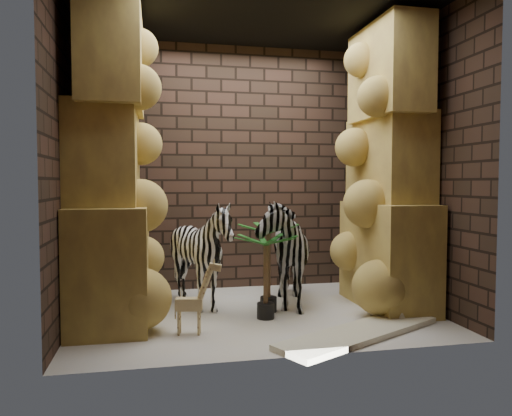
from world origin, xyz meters
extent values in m
plane|color=beige|center=(0.00, 0.00, 0.00)|extent=(3.50, 3.50, 0.00)
plane|color=black|center=(0.00, 0.00, 3.00)|extent=(3.50, 3.50, 0.00)
plane|color=#2F2219|center=(0.00, 1.25, 1.50)|extent=(3.50, 0.00, 3.50)
plane|color=#2F2219|center=(0.00, -1.25, 1.50)|extent=(3.50, 0.00, 3.50)
plane|color=#2F2219|center=(-1.75, 0.00, 1.50)|extent=(0.00, 3.00, 3.00)
plane|color=#2F2219|center=(1.75, 0.00, 1.50)|extent=(0.00, 3.00, 3.00)
imported|color=white|center=(0.33, 0.33, 0.68)|extent=(0.78, 1.22, 1.35)
imported|color=white|center=(-0.53, 0.27, 0.51)|extent=(1.26, 1.38, 1.02)
cube|color=#F3EECB|center=(0.73, -0.88, 0.03)|extent=(1.71, 1.16, 0.05)
camera|label=1|loc=(-0.98, -4.69, 1.31)|focal=33.85mm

